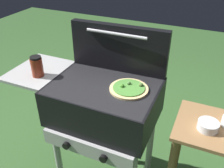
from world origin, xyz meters
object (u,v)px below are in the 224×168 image
(prep_table, at_px, (210,159))
(topping_bowl_near, at_px, (208,126))
(grill, at_px, (102,105))
(pizza_veggie, at_px, (129,88))
(sauce_jar, at_px, (37,66))

(prep_table, distance_m, topping_bowl_near, 0.27)
(grill, relative_size, topping_bowl_near, 8.89)
(pizza_veggie, height_order, sauce_jar, sauce_jar)
(grill, distance_m, prep_table, 0.70)
(sauce_jar, xyz_separation_m, topping_bowl_near, (1.03, 0.03, -0.14))
(sauce_jar, bearing_deg, topping_bowl_near, 1.69)
(sauce_jar, bearing_deg, grill, 8.27)
(grill, xyz_separation_m, topping_bowl_near, (0.62, -0.03, 0.07))
(pizza_veggie, distance_m, prep_table, 0.61)
(grill, height_order, pizza_veggie, pizza_veggie)
(grill, height_order, sauce_jar, sauce_jar)
(pizza_veggie, bearing_deg, prep_table, -1.40)
(sauce_jar, relative_size, prep_table, 0.16)
(prep_table, relative_size, topping_bowl_near, 7.45)
(prep_table, bearing_deg, grill, -179.63)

